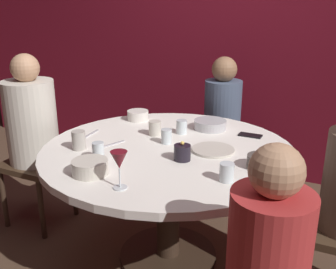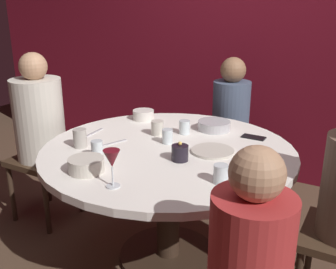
% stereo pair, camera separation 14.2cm
% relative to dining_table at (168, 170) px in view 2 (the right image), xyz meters
% --- Properties ---
extents(ground_plane, '(8.00, 8.00, 0.00)m').
position_rel_dining_table_xyz_m(ground_plane, '(0.00, 0.00, -0.59)').
color(ground_plane, '#4C3828').
extents(back_wall, '(6.00, 0.10, 2.60)m').
position_rel_dining_table_xyz_m(back_wall, '(0.00, 1.53, 0.71)').
color(back_wall, maroon).
rests_on(back_wall, ground).
extents(dining_table, '(1.44, 1.44, 0.73)m').
position_rel_dining_table_xyz_m(dining_table, '(0.00, 0.00, 0.00)').
color(dining_table, white).
rests_on(dining_table, ground).
extents(seated_diner_left, '(0.40, 0.40, 1.20)m').
position_rel_dining_table_xyz_m(seated_diner_left, '(-1.01, 0.00, 0.15)').
color(seated_diner_left, '#3F2D1E').
rests_on(seated_diner_left, ground).
extents(seated_diner_back, '(0.40, 0.40, 1.12)m').
position_rel_dining_table_xyz_m(seated_diner_back, '(0.00, 1.01, 0.10)').
color(seated_diner_back, '#3F2D1E').
rests_on(seated_diner_back, ground).
extents(seated_diner_front_right, '(0.57, 0.57, 1.11)m').
position_rel_dining_table_xyz_m(seated_diner_front_right, '(0.71, -0.71, 0.09)').
color(seated_diner_front_right, '#3F2D1E').
rests_on(seated_diner_front_right, ground).
extents(candle_holder, '(0.09, 0.09, 0.10)m').
position_rel_dining_table_xyz_m(candle_holder, '(0.14, -0.13, 0.18)').
color(candle_holder, black).
rests_on(candle_holder, dining_table).
extents(wine_glass, '(0.08, 0.08, 0.18)m').
position_rel_dining_table_xyz_m(wine_glass, '(0.02, -0.54, 0.26)').
color(wine_glass, silver).
rests_on(wine_glass, dining_table).
extents(dinner_plate, '(0.24, 0.24, 0.01)m').
position_rel_dining_table_xyz_m(dinner_plate, '(0.25, 0.06, 0.14)').
color(dinner_plate, beige).
rests_on(dinner_plate, dining_table).
extents(cell_phone, '(0.14, 0.07, 0.01)m').
position_rel_dining_table_xyz_m(cell_phone, '(0.37, 0.40, 0.14)').
color(cell_phone, black).
rests_on(cell_phone, dining_table).
extents(bowl_serving_large, '(0.21, 0.21, 0.06)m').
position_rel_dining_table_xyz_m(bowl_serving_large, '(0.10, 0.43, 0.17)').
color(bowl_serving_large, '#B7B7BC').
rests_on(bowl_serving_large, dining_table).
extents(bowl_salad_center, '(0.13, 0.13, 0.07)m').
position_rel_dining_table_xyz_m(bowl_salad_center, '(0.53, -0.05, 0.17)').
color(bowl_salad_center, '#4C4742').
rests_on(bowl_salad_center, dining_table).
extents(bowl_small_white, '(0.15, 0.15, 0.07)m').
position_rel_dining_table_xyz_m(bowl_small_white, '(-0.42, 0.40, 0.17)').
color(bowl_small_white, silver).
rests_on(bowl_small_white, dining_table).
extents(bowl_sauce_side, '(0.18, 0.18, 0.07)m').
position_rel_dining_table_xyz_m(bowl_sauce_side, '(-0.19, -0.48, 0.17)').
color(bowl_sauce_side, beige).
rests_on(bowl_sauce_side, dining_table).
extents(cup_near_candle, '(0.06, 0.06, 0.09)m').
position_rel_dining_table_xyz_m(cup_near_candle, '(-0.26, -0.31, 0.18)').
color(cup_near_candle, silver).
rests_on(cup_near_candle, dining_table).
extents(cup_by_left_diner, '(0.08, 0.08, 0.11)m').
position_rel_dining_table_xyz_m(cup_by_left_diner, '(-0.44, -0.23, 0.19)').
color(cup_by_left_diner, '#B2ADA3').
rests_on(cup_by_left_diner, dining_table).
extents(cup_by_right_diner, '(0.07, 0.07, 0.09)m').
position_rel_dining_table_xyz_m(cup_by_right_diner, '(0.43, -0.27, 0.18)').
color(cup_by_right_diner, silver).
rests_on(cup_by_right_diner, dining_table).
extents(cup_center_front, '(0.08, 0.08, 0.09)m').
position_rel_dining_table_xyz_m(cup_center_front, '(-0.17, 0.17, 0.18)').
color(cup_center_front, beige).
rests_on(cup_center_front, dining_table).
extents(cup_far_edge, '(0.07, 0.07, 0.09)m').
position_rel_dining_table_xyz_m(cup_far_edge, '(-0.03, 0.27, 0.18)').
color(cup_far_edge, silver).
rests_on(cup_far_edge, dining_table).
extents(cup_beside_wine, '(0.06, 0.06, 0.09)m').
position_rel_dining_table_xyz_m(cup_beside_wine, '(-0.04, 0.07, 0.18)').
color(cup_beside_wine, silver).
rests_on(cup_beside_wine, dining_table).
extents(fork_near_plate, '(0.03, 0.18, 0.01)m').
position_rel_dining_table_xyz_m(fork_near_plate, '(-0.53, -0.00, 0.14)').
color(fork_near_plate, '#B7B7BC').
rests_on(fork_near_plate, dining_table).
extents(knife_near_plate, '(0.08, 0.17, 0.01)m').
position_rel_dining_table_xyz_m(knife_near_plate, '(-0.31, -0.10, 0.14)').
color(knife_near_plate, '#B7B7BC').
rests_on(knife_near_plate, dining_table).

